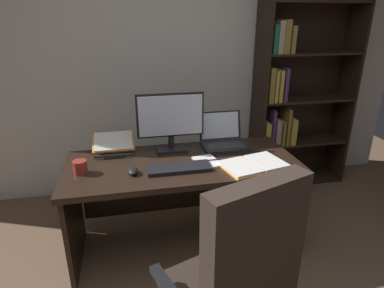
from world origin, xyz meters
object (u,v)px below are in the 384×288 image
object	(u,v)px
bookshelf	(294,83)
monitor	(171,122)
laptop	(223,139)
reading_stand_with_book	(113,144)
computer_mouse	(133,171)
pen	(210,160)
coffee_mug	(80,167)
notepad	(207,161)
keyboard	(179,168)
open_binder	(253,165)
desk	(181,181)

from	to	relation	value
bookshelf	monitor	bearing A→B (deg)	-154.69
laptop	reading_stand_with_book	bearing A→B (deg)	176.77
computer_mouse	pen	size ratio (longest dim) A/B	0.74
laptop	computer_mouse	world-z (taller)	laptop
laptop	coffee_mug	bearing A→B (deg)	-165.20
bookshelf	coffee_mug	distance (m)	2.14
laptop	computer_mouse	distance (m)	0.80
monitor	laptop	size ratio (longest dim) A/B	1.46
notepad	coffee_mug	xyz separation A→B (m)	(-0.84, 0.00, 0.04)
pen	computer_mouse	bearing A→B (deg)	-171.74
keyboard	open_binder	bearing A→B (deg)	-5.71
reading_stand_with_book	coffee_mug	world-z (taller)	reading_stand_with_book
bookshelf	reading_stand_with_book	world-z (taller)	bookshelf
computer_mouse	keyboard	bearing A→B (deg)	0.00
open_binder	notepad	distance (m)	0.32
open_binder	pen	xyz separation A→B (m)	(-0.27, 0.13, 0.00)
desk	pen	xyz separation A→B (m)	(0.19, -0.12, 0.21)
open_binder	laptop	bearing A→B (deg)	89.52
desk	laptop	size ratio (longest dim) A/B	4.76
keyboard	notepad	xyz separation A→B (m)	(0.21, 0.08, -0.01)
keyboard	coffee_mug	distance (m)	0.64
laptop	pen	bearing A→B (deg)	-123.21
bookshelf	open_binder	world-z (taller)	bookshelf
computer_mouse	coffee_mug	world-z (taller)	coffee_mug
bookshelf	laptop	world-z (taller)	bookshelf
computer_mouse	notepad	xyz separation A→B (m)	(0.51, 0.08, -0.02)
laptop	reading_stand_with_book	distance (m)	0.84
notepad	coffee_mug	distance (m)	0.84
monitor	coffee_mug	size ratio (longest dim) A/B	5.53
reading_stand_with_book	open_binder	distance (m)	1.03
monitor	computer_mouse	world-z (taller)	monitor
keyboard	pen	bearing A→B (deg)	18.52
monitor	computer_mouse	size ratio (longest dim) A/B	4.76
reading_stand_with_book	open_binder	xyz separation A→B (m)	(0.92, -0.45, -0.05)
computer_mouse	pen	xyz separation A→B (m)	(0.53, 0.08, -0.01)
bookshelf	coffee_mug	size ratio (longest dim) A/B	24.87
open_binder	coffee_mug	xyz separation A→B (m)	(-1.13, 0.13, 0.03)
computer_mouse	pen	bearing A→B (deg)	8.26
laptop	pen	xyz separation A→B (m)	(-0.18, -0.28, -0.04)
desk	open_binder	bearing A→B (deg)	-28.52
open_binder	bookshelf	bearing A→B (deg)	39.17
desk	reading_stand_with_book	world-z (taller)	reading_stand_with_book
monitor	laptop	world-z (taller)	monitor
laptop	bookshelf	bearing A→B (deg)	34.46
keyboard	notepad	world-z (taller)	keyboard
laptop	computer_mouse	bearing A→B (deg)	-153.41
bookshelf	notepad	world-z (taller)	bookshelf
desk	monitor	bearing A→B (deg)	106.13
notepad	desk	bearing A→B (deg)	143.81
desk	notepad	distance (m)	0.29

